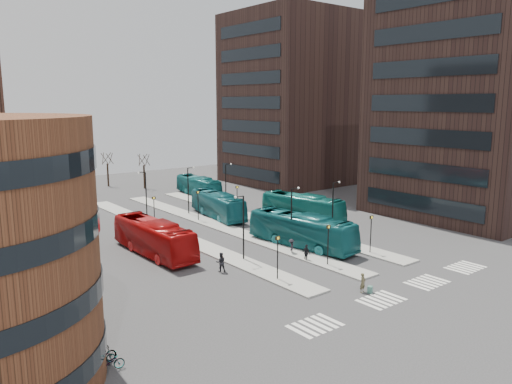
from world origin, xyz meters
TOP-DOWN VIEW (x-y plane):
  - ground at (0.00, 0.00)m, footprint 160.00×160.00m
  - island_left at (-4.00, 30.00)m, footprint 2.50×45.00m
  - island_mid at (2.00, 30.00)m, footprint 2.50×45.00m
  - island_right at (8.00, 30.00)m, footprint 2.50×45.00m
  - suitcase at (-0.55, 5.43)m, footprint 0.53×0.49m
  - red_bus at (-9.08, 24.95)m, footprint 3.00×12.22m
  - teal_bus_a at (3.98, 17.90)m, footprint 4.42×12.64m
  - teal_bus_b at (4.74, 34.29)m, footprint 4.55×11.79m
  - teal_bus_c at (12.42, 26.60)m, footprint 4.42×11.85m
  - teal_bus_d at (10.87, 48.81)m, footprint 3.27×10.99m
  - traveller at (-0.92, 5.86)m, footprint 0.62×0.45m
  - commuter_a at (-6.87, 16.69)m, footprint 1.04×0.95m
  - commuter_b at (1.08, 14.22)m, footprint 0.42×0.94m
  - commuter_c at (1.41, 16.66)m, footprint 1.09×1.09m
  - bicycle_near at (-21.00, 7.08)m, footprint 1.88×0.95m
  - bicycle_mid at (-21.00, 8.05)m, footprint 1.75×0.54m
  - bicycle_far at (-21.00, 8.05)m, footprint 1.62×0.95m
  - crosswalk_stripes at (1.75, 4.00)m, footprint 22.35×2.40m
  - tower_near at (31.98, 16.00)m, footprint 20.12×20.00m
  - tower_far at (31.98, 50.00)m, footprint 20.12×20.00m
  - sign_poles at (1.60, 23.00)m, footprint 12.45×22.12m
  - lamp_posts at (2.64, 28.00)m, footprint 14.04×20.24m
  - bare_trees at (2.67, 62.67)m, footprint 10.97×8.14m

SIDE VIEW (x-z plane):
  - ground at x=0.00m, z-range 0.00..0.00m
  - crosswalk_stripes at x=1.75m, z-range 0.00..0.01m
  - island_left at x=-4.00m, z-range 0.00..0.15m
  - island_mid at x=2.00m, z-range 0.00..0.15m
  - island_right at x=8.00m, z-range 0.00..0.15m
  - suitcase at x=-0.55m, z-range 0.00..0.54m
  - bicycle_far at x=-21.00m, z-range 0.00..0.81m
  - bicycle_near at x=-21.00m, z-range 0.00..0.94m
  - bicycle_mid at x=-21.00m, z-range 0.00..1.04m
  - commuter_c at x=1.41m, z-range 0.00..1.52m
  - traveller at x=-0.92m, z-range 0.00..1.57m
  - commuter_b at x=1.08m, z-range 0.00..1.58m
  - commuter_a at x=-6.87m, z-range 0.00..1.74m
  - teal_bus_d at x=10.87m, z-range 0.00..3.02m
  - teal_bus_b at x=4.74m, z-range 0.00..3.21m
  - teal_bus_c at x=12.42m, z-range 0.00..3.22m
  - red_bus at x=-9.08m, z-range 0.00..3.39m
  - teal_bus_a at x=3.98m, z-range 0.00..3.45m
  - sign_poles at x=1.60m, z-range 0.58..4.23m
  - bare_trees at x=2.67m, z-range -0.22..5.67m
  - lamp_posts at x=2.64m, z-range 0.52..6.64m
  - tower_near at x=31.98m, z-range 0.00..30.00m
  - tower_far at x=31.98m, z-range 0.00..30.00m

